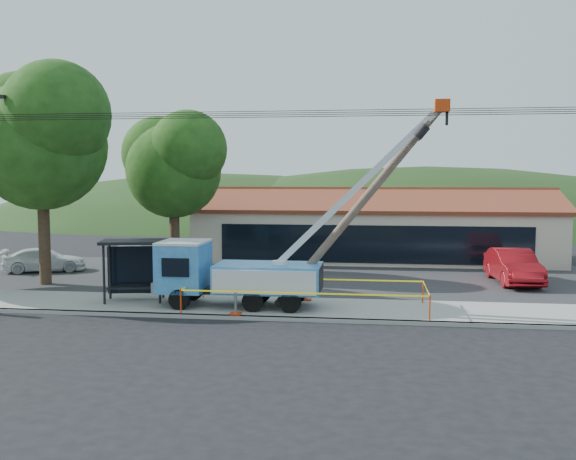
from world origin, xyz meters
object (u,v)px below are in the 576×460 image
(leaning_pole, at_px, (365,199))
(utility_truck, at_px, (237,271))
(bus_shelter, at_px, (135,256))
(car_red, at_px, (513,285))
(car_silver, at_px, (131,273))
(car_white, at_px, (45,273))

(leaning_pole, bearing_deg, utility_truck, -175.17)
(leaning_pole, height_order, bus_shelter, leaning_pole)
(car_red, bearing_deg, utility_truck, -152.46)
(utility_truck, xyz_separation_m, leaning_pole, (5.13, 0.43, 2.94))
(car_silver, bearing_deg, leaning_pole, -53.05)
(leaning_pole, xyz_separation_m, car_white, (-17.80, 7.60, -4.52))
(utility_truck, xyz_separation_m, car_white, (-12.67, 8.03, -1.58))
(leaning_pole, bearing_deg, bus_shelter, 178.95)
(bus_shelter, bearing_deg, leaning_pole, -13.32)
(car_red, bearing_deg, leaning_pole, -139.42)
(bus_shelter, height_order, car_white, bus_shelter)
(utility_truck, distance_m, car_silver, 11.78)
(leaning_pole, relative_size, car_red, 1.58)
(utility_truck, height_order, bus_shelter, utility_truck)
(utility_truck, distance_m, bus_shelter, 4.61)
(bus_shelter, height_order, car_red, bus_shelter)
(car_red, xyz_separation_m, car_white, (-25.05, 0.55, 0.00))
(bus_shelter, relative_size, car_silver, 0.61)
(car_silver, height_order, car_white, car_silver)
(utility_truck, relative_size, leaning_pole, 1.42)
(car_white, bearing_deg, car_silver, -105.36)
(bus_shelter, distance_m, car_white, 11.19)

